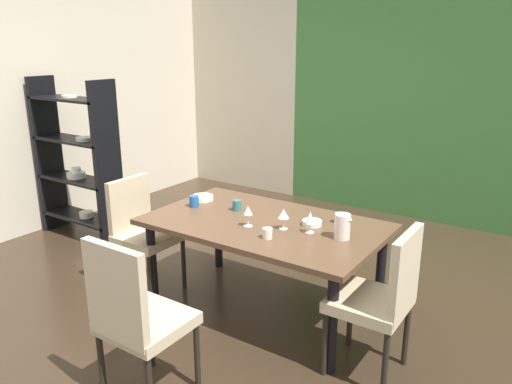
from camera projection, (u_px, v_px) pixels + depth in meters
name	position (u px, v px, depth m)	size (l,w,h in m)	color
ground_plane	(216.00, 304.00, 3.94)	(5.39, 5.88, 0.02)	#312418
back_panel_interior	(241.00, 86.00, 6.80)	(1.76, 0.10, 2.80)	beige
garden_window_panel	(444.00, 98.00, 5.36)	(3.63, 0.10, 2.80)	#3A6F34
left_interior_panel	(3.00, 102.00, 4.95)	(0.10, 5.88, 2.80)	beige
dining_table	(264.00, 231.00, 3.67)	(1.72, 1.02, 0.71)	brown
chair_head_near	(135.00, 315.00, 2.70)	(0.44, 0.44, 1.00)	tan
chair_left_near	(141.00, 228.00, 4.03)	(0.45, 0.44, 0.93)	tan
chair_right_near	(382.00, 295.00, 2.95)	(0.44, 0.44, 0.96)	tan
display_shelf	(77.00, 161.00, 5.08)	(0.99, 0.30, 1.64)	black
wine_glass_left	(248.00, 211.00, 3.53)	(0.06, 0.06, 0.15)	silver
wine_glass_near_shelf	(284.00, 214.00, 3.48)	(0.08, 0.08, 0.15)	silver
wine_glass_corner	(310.00, 218.00, 3.41)	(0.07, 0.07, 0.15)	silver
serving_bowl_rear	(202.00, 198.00, 4.15)	(0.18, 0.18, 0.04)	silver
serving_bowl_west	(312.00, 223.00, 3.58)	(0.14, 0.14, 0.04)	silver
cup_south	(340.00, 218.00, 3.62)	(0.07, 0.07, 0.07)	#B9851C
cup_center	(194.00, 201.00, 3.97)	(0.08, 0.08, 0.09)	#21568F
cup_front	(267.00, 233.00, 3.33)	(0.07, 0.07, 0.07)	beige
cup_north	(237.00, 205.00, 3.89)	(0.07, 0.07, 0.08)	#316567
pitcher_right	(342.00, 226.00, 3.32)	(0.12, 0.11, 0.17)	silver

